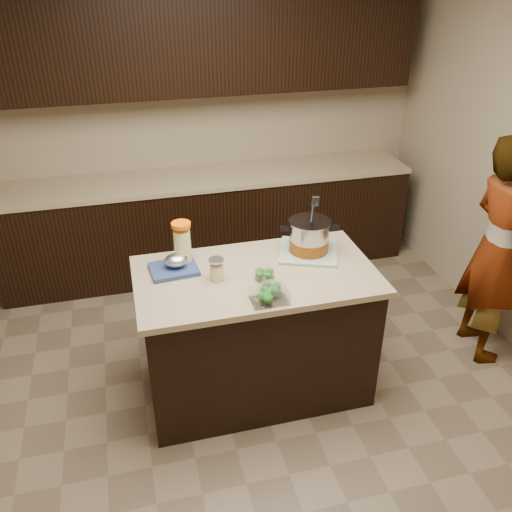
{
  "coord_description": "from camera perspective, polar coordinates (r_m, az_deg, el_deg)",
  "views": [
    {
      "loc": [
        -0.7,
        -2.71,
        2.6
      ],
      "look_at": [
        0.0,
        0.0,
        1.02
      ],
      "focal_mm": 38.0,
      "sensor_mm": 36.0,
      "label": 1
    }
  ],
  "objects": [
    {
      "name": "island",
      "position": [
        3.52,
        -0.0,
        -8.07
      ],
      "size": [
        1.46,
        0.81,
        0.9
      ],
      "color": "black",
      "rests_on": "ground"
    },
    {
      "name": "ground_plane",
      "position": [
        3.82,
        -0.0,
        -13.47
      ],
      "size": [
        4.0,
        4.0,
        0.0
      ],
      "primitive_type": "plane",
      "color": "brown",
      "rests_on": "ground"
    },
    {
      "name": "broccoli_tub_right",
      "position": [
        3.06,
        1.56,
        -3.64
      ],
      "size": [
        0.13,
        0.13,
        0.06
      ],
      "rotation": [
        0.0,
        0.0,
        -0.01
      ],
      "color": "silver",
      "rests_on": "island"
    },
    {
      "name": "lemonade_pitcher",
      "position": [
        3.33,
        -7.75,
        1.06
      ],
      "size": [
        0.16,
        0.16,
        0.28
      ],
      "rotation": [
        0.0,
        0.0,
        -0.43
      ],
      "color": "#D7D083",
      "rests_on": "island"
    },
    {
      "name": "broccoli_tub_left",
      "position": [
        3.2,
        0.9,
        -2.03
      ],
      "size": [
        0.13,
        0.13,
        0.06
      ],
      "rotation": [
        0.0,
        0.0,
        0.1
      ],
      "color": "silver",
      "rests_on": "island"
    },
    {
      "name": "blue_tray",
      "position": [
        3.31,
        -8.54,
        -1.02
      ],
      "size": [
        0.3,
        0.25,
        0.11
      ],
      "rotation": [
        0.0,
        0.0,
        0.09
      ],
      "color": "navy",
      "rests_on": "island"
    },
    {
      "name": "person",
      "position": [
        4.04,
        24.05,
        0.52
      ],
      "size": [
        0.46,
        0.64,
        1.64
      ],
      "primitive_type": "imported",
      "rotation": [
        0.0,
        0.0,
        1.45
      ],
      "color": "gray",
      "rests_on": "ground"
    },
    {
      "name": "broccoli_tub_rect",
      "position": [
        3.0,
        1.39,
        -4.22
      ],
      "size": [
        0.21,
        0.16,
        0.07
      ],
      "rotation": [
        0.0,
        0.0,
        0.02
      ],
      "color": "silver",
      "rests_on": "island"
    },
    {
      "name": "mason_jar",
      "position": [
        3.19,
        -4.16,
        -1.46
      ],
      "size": [
        0.1,
        0.1,
        0.15
      ],
      "rotation": [
        0.0,
        0.0,
        -0.14
      ],
      "color": "#D7D083",
      "rests_on": "island"
    },
    {
      "name": "room_shell",
      "position": [
        2.93,
        -0.0,
        11.91
      ],
      "size": [
        4.04,
        4.04,
        2.72
      ],
      "color": "tan",
      "rests_on": "ground"
    },
    {
      "name": "stock_pot",
      "position": [
        3.46,
        5.61,
        1.9
      ],
      "size": [
        0.37,
        0.32,
        0.38
      ],
      "rotation": [
        0.0,
        0.0,
        -0.21
      ],
      "color": "#B7B7BC",
      "rests_on": "dish_towel"
    },
    {
      "name": "back_cabinets",
      "position": [
        4.8,
        -5.31,
        9.08
      ],
      "size": [
        3.6,
        0.63,
        2.33
      ],
      "color": "black",
      "rests_on": "ground"
    },
    {
      "name": "dish_towel",
      "position": [
        3.5,
        5.53,
        0.47
      ],
      "size": [
        0.47,
        0.47,
        0.02
      ],
      "primitive_type": "cube",
      "rotation": [
        0.0,
        0.0,
        -0.37
      ],
      "color": "#4F7650",
      "rests_on": "island"
    }
  ]
}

